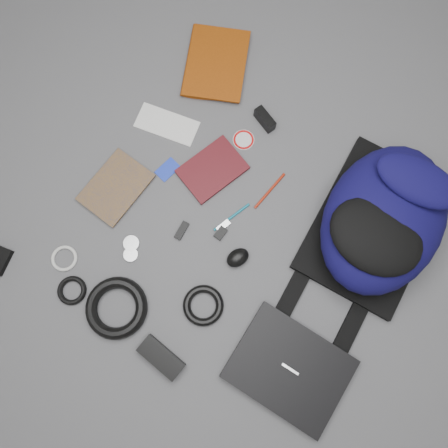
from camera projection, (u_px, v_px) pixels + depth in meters
The scene contains 23 objects.
ground at pixel (224, 225), 1.44m from camera, with size 4.00×4.00×0.00m, color #4F4F51.
backpack at pixel (384, 219), 1.33m from camera, with size 0.38×0.55×0.23m, color black, non-canonical shape.
laptop at pixel (289, 368), 1.33m from camera, with size 0.34×0.26×0.03m, color black.
textbook_red at pixel (187, 60), 1.55m from camera, with size 0.21×0.28×0.03m, color #742D06.
comic_book at pixel (97, 173), 1.47m from camera, with size 0.16×0.23×0.02m, color #B8800D.
envelope at pixel (167, 124), 1.51m from camera, with size 0.21×0.10×0.00m, color silver.
dvd_case at pixel (212, 170), 1.47m from camera, with size 0.15×0.21×0.02m, color #3E0B10.
compact_camera at pixel (265, 119), 1.49m from camera, with size 0.09×0.03×0.05m, color black.
sticker_disc at pixel (244, 140), 1.50m from camera, with size 0.07×0.07×0.00m, color silver.
pen_teal at pixel (232, 217), 1.44m from camera, with size 0.01×0.01×0.15m, color #0E6982.
pen_red at pixel (270, 191), 1.46m from camera, with size 0.01×0.01×0.16m, color #9D200C.
id_badge at pixel (168, 170), 1.48m from camera, with size 0.05×0.08×0.00m, color #1933C0.
usb_black at pixel (182, 231), 1.43m from camera, with size 0.02×0.06×0.01m, color black.
usb_silver at pixel (223, 226), 1.43m from camera, with size 0.02×0.05×0.01m, color #ACACAE.
key_fob at pixel (221, 233), 1.43m from camera, with size 0.03×0.04×0.01m, color black.
mouse at pixel (238, 258), 1.40m from camera, with size 0.05×0.08×0.04m, color black.
headphone_left at pixel (131, 255), 1.41m from camera, with size 0.05×0.05×0.01m, color #B4B4B6.
headphone_right at pixel (131, 243), 1.42m from camera, with size 0.05×0.05×0.01m, color #AEAEB0.
cable_coil at pixel (203, 305), 1.37m from camera, with size 0.13×0.13×0.03m, color black.
power_brick at pixel (161, 357), 1.33m from camera, with size 0.15×0.06×0.04m, color black.
power_cord_coil at pixel (116, 308), 1.36m from camera, with size 0.20×0.20×0.04m, color black.
earbud_coil at pixel (72, 290), 1.39m from camera, with size 0.09×0.09×0.02m, color black.
white_cable_coil at pixel (64, 258), 1.41m from camera, with size 0.09×0.09×0.01m, color silver.
Camera 1 is at (0.17, -0.25, 1.41)m, focal length 35.00 mm.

